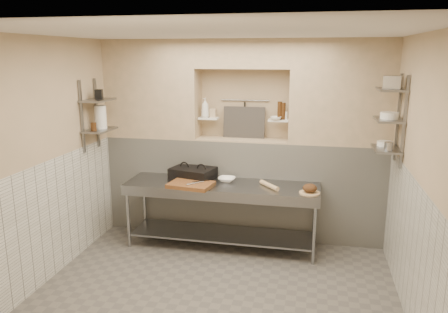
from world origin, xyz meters
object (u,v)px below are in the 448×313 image
(bread_loaf, at_px, (310,188))
(bowl_alcove, at_px, (276,118))
(bottle_soap, at_px, (205,108))
(jug_left, at_px, (101,117))
(panini_press, at_px, (193,173))
(prep_table, at_px, (222,202))
(rolling_pin, at_px, (269,185))
(mixing_bowl, at_px, (227,179))
(cutting_board, at_px, (191,185))

(bread_loaf, distance_m, bowl_alcove, 1.14)
(bottle_soap, height_order, jug_left, bottle_soap)
(panini_press, distance_m, bowl_alcove, 1.38)
(prep_table, height_order, rolling_pin, rolling_pin)
(prep_table, xyz_separation_m, bowl_alcove, (0.65, 0.51, 1.09))
(prep_table, relative_size, rolling_pin, 6.81)
(rolling_pin, height_order, jug_left, jug_left)
(mixing_bowl, distance_m, rolling_pin, 0.62)
(panini_press, xyz_separation_m, rolling_pin, (1.09, -0.20, -0.05))
(jug_left, bearing_deg, bottle_soap, 25.58)
(bread_loaf, bearing_deg, rolling_pin, 164.73)
(cutting_board, xyz_separation_m, bread_loaf, (1.53, 0.03, 0.04))
(rolling_pin, distance_m, jug_left, 2.44)
(panini_press, distance_m, mixing_bowl, 0.49)
(panini_press, height_order, bowl_alcove, bowl_alcove)
(prep_table, bearing_deg, bowl_alcove, 38.16)
(prep_table, bearing_deg, mixing_bowl, 73.45)
(prep_table, xyz_separation_m, mixing_bowl, (0.04, 0.14, 0.29))
(rolling_pin, distance_m, bread_loaf, 0.54)
(panini_press, bearing_deg, bottle_soap, 89.29)
(cutting_board, bearing_deg, jug_left, 175.44)
(cutting_board, height_order, bowl_alcove, bowl_alcove)
(prep_table, height_order, jug_left, jug_left)
(rolling_pin, relative_size, bread_loaf, 2.13)
(bowl_alcove, relative_size, jug_left, 0.49)
(panini_press, relative_size, mixing_bowl, 2.81)
(panini_press, height_order, rolling_pin, panini_press)
(rolling_pin, height_order, bowl_alcove, bowl_alcove)
(rolling_pin, height_order, bread_loaf, bread_loaf)
(panini_press, height_order, mixing_bowl, panini_press)
(bread_loaf, bearing_deg, bottle_soap, 155.42)
(prep_table, height_order, bread_loaf, bread_loaf)
(panini_press, bearing_deg, cutting_board, -64.47)
(rolling_pin, height_order, bottle_soap, bottle_soap)
(bowl_alcove, bearing_deg, panini_press, -163.26)
(cutting_board, distance_m, bowl_alcove, 1.48)
(bottle_soap, bearing_deg, rolling_pin, -28.99)
(cutting_board, xyz_separation_m, bottle_soap, (0.02, 0.72, 0.93))
(cutting_board, height_order, bottle_soap, bottle_soap)
(panini_press, relative_size, rolling_pin, 1.72)
(prep_table, bearing_deg, cutting_board, -153.12)
(bottle_soap, bearing_deg, mixing_bowl, -44.67)
(prep_table, xyz_separation_m, bottle_soap, (-0.35, 0.53, 1.21))
(prep_table, relative_size, mixing_bowl, 11.16)
(cutting_board, xyz_separation_m, bowl_alcove, (1.03, 0.70, 0.81))
(prep_table, distance_m, bottle_soap, 1.37)
(panini_press, height_order, bottle_soap, bottle_soap)
(prep_table, relative_size, cutting_board, 4.64)
(bread_loaf, relative_size, bottle_soap, 0.64)
(cutting_board, height_order, mixing_bowl, mixing_bowl)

